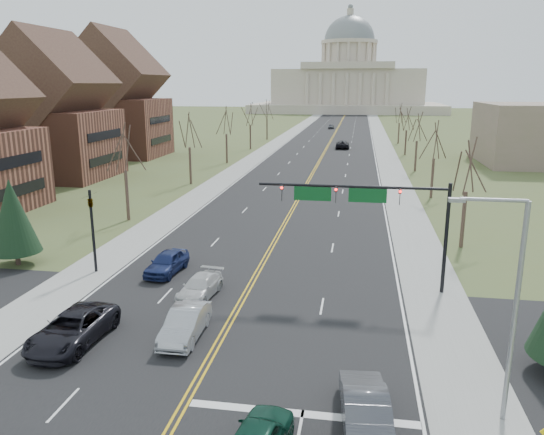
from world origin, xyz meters
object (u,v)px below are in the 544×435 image
(car_nb_outer_lead, at_px, (364,404))
(signal_mast, at_px, (366,203))
(signal_left, at_px, (92,222))
(street_light, at_px, (510,298))
(car_sb_inner_second, at_px, (200,287))
(car_far_nb, at_px, (342,144))
(car_far_sb, at_px, (331,126))
(car_sb_inner_lead, at_px, (185,324))
(car_sb_outer_second, at_px, (167,262))
(car_sb_outer_lead, at_px, (73,329))

(car_nb_outer_lead, bearing_deg, signal_mast, -95.28)
(signal_left, height_order, street_light, street_light)
(signal_left, relative_size, car_sb_inner_second, 1.31)
(car_sb_inner_second, xyz_separation_m, car_far_nb, (6.02, 82.32, 0.16))
(signal_left, bearing_deg, car_far_sb, 85.74)
(street_light, xyz_separation_m, car_far_sb, (-14.60, 142.97, -4.50))
(signal_left, distance_m, car_sb_inner_second, 9.84)
(car_nb_outer_lead, xyz_separation_m, car_far_sb, (-9.33, 144.12, -0.12))
(car_nb_outer_lead, height_order, car_far_sb, car_nb_outer_lead)
(signal_left, xyz_separation_m, car_sb_inner_second, (8.76, -3.28, -3.04))
(car_sb_inner_lead, bearing_deg, car_far_nb, 85.80)
(car_nb_outer_lead, xyz_separation_m, car_sb_inner_second, (-10.20, 11.37, -0.16))
(signal_mast, xyz_separation_m, car_far_sb, (-9.31, 129.47, -5.04))
(car_nb_outer_lead, bearing_deg, car_sb_outer_second, -53.14)
(street_light, distance_m, car_sb_inner_lead, 15.97)
(street_light, relative_size, car_sb_inner_lead, 1.89)
(signal_left, distance_m, car_far_nb, 80.46)
(signal_mast, relative_size, car_nb_outer_lead, 2.41)
(car_sb_outer_lead, height_order, car_sb_outer_second, car_sb_outer_lead)
(car_nb_outer_lead, bearing_deg, car_far_nb, -92.79)
(signal_mast, bearing_deg, car_far_sb, 94.11)
(car_far_sb, bearing_deg, street_light, -83.76)
(car_far_sb, bearing_deg, car_nb_outer_lead, -85.89)
(signal_mast, bearing_deg, car_far_nb, 93.01)
(street_light, height_order, car_sb_outer_lead, street_light)
(street_light, xyz_separation_m, car_sb_outer_second, (-19.08, 14.06, -4.42))
(signal_left, bearing_deg, signal_mast, -0.00)
(car_nb_outer_lead, relative_size, car_far_nb, 0.84)
(car_nb_outer_lead, distance_m, car_sb_inner_lead, 11.02)
(car_nb_outer_lead, bearing_deg, signal_left, -43.05)
(car_nb_outer_lead, height_order, car_sb_outer_lead, car_nb_outer_lead)
(street_light, bearing_deg, car_sb_outer_second, 143.61)
(car_far_sb, bearing_deg, signal_mast, -85.48)
(street_light, distance_m, car_nb_outer_lead, 6.96)
(signal_mast, bearing_deg, car_sb_inner_lead, -136.67)
(street_light, bearing_deg, car_nb_outer_lead, -167.62)
(street_light, bearing_deg, car_far_nb, 95.83)
(signal_left, relative_size, car_nb_outer_lead, 1.19)
(car_nb_outer_lead, height_order, car_sb_inner_second, car_nb_outer_lead)
(car_sb_inner_second, bearing_deg, car_far_sb, 95.74)
(signal_left, xyz_separation_m, car_nb_outer_lead, (18.96, -14.66, -2.87))
(car_far_nb, bearing_deg, car_sb_inner_lead, 84.51)
(signal_mast, height_order, car_far_nb, signal_mast)
(signal_mast, bearing_deg, street_light, -68.59)
(car_sb_inner_second, bearing_deg, car_far_nb, 91.94)
(car_sb_outer_lead, bearing_deg, car_sb_outer_second, 86.92)
(car_sb_outer_lead, distance_m, car_sb_outer_second, 10.98)
(car_sb_outer_lead, bearing_deg, car_far_nb, 85.64)
(car_sb_outer_lead, bearing_deg, signal_mast, 37.38)
(signal_mast, relative_size, car_sb_outer_second, 2.61)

